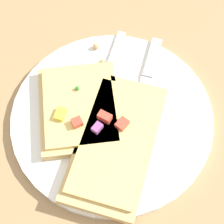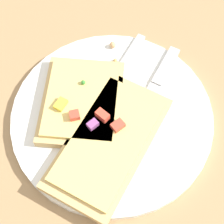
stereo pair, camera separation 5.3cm
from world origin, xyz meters
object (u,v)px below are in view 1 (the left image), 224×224
(knife, at_px, (147,82))
(pizza_slice_main, at_px, (116,142))
(pizza_slice_corner, at_px, (79,108))
(fork, at_px, (102,92))
(plate, at_px, (112,117))

(knife, xyz_separation_m, pizza_slice_main, (-0.11, -0.01, 0.01))
(pizza_slice_main, bearing_deg, pizza_slice_corner, 60.56)
(fork, distance_m, pizza_slice_main, 0.09)
(knife, bearing_deg, pizza_slice_main, -9.65)
(knife, bearing_deg, fork, -59.70)
(plate, bearing_deg, fork, 54.93)
(fork, distance_m, pizza_slice_corner, 0.04)
(plate, xyz_separation_m, pizza_slice_main, (-0.04, -0.03, 0.02))
(fork, height_order, pizza_slice_corner, pizza_slice_corner)
(fork, distance_m, knife, 0.07)
(pizza_slice_main, bearing_deg, fork, 30.13)
(fork, xyz_separation_m, knife, (0.05, -0.05, 0.00))
(plate, distance_m, fork, 0.04)
(plate, xyz_separation_m, fork, (0.02, 0.03, 0.01))
(pizza_slice_corner, bearing_deg, knife, 109.09)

